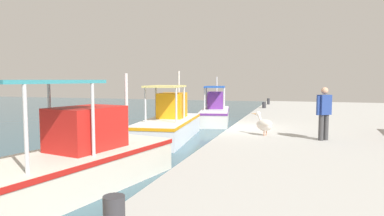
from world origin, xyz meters
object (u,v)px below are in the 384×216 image
at_px(fishing_boat_third, 169,124).
at_px(mooring_bollard_third, 264,105).
at_px(mooring_bollard_second, 114,216).
at_px(fishing_boat_second, 66,164).
at_px(fisherman_standing, 324,111).
at_px(pelican, 264,124).
at_px(mooring_bollard_fourth, 268,101).
at_px(fishing_boat_fourth, 215,112).

bearing_deg(fishing_boat_third, mooring_bollard_third, -21.27).
bearing_deg(fishing_boat_third, mooring_bollard_second, -162.36).
distance_m(fishing_boat_second, fisherman_standing, 7.78).
xyz_separation_m(pelican, mooring_bollard_third, (11.60, 1.06, -0.19)).
height_order(fishing_boat_second, mooring_bollard_fourth, fishing_boat_second).
xyz_separation_m(fishing_boat_fourth, mooring_bollard_fourth, (6.23, -2.80, 0.37)).
height_order(fishing_boat_second, fishing_boat_fourth, fishing_boat_fourth).
bearing_deg(mooring_bollard_second, mooring_bollard_fourth, 0.00).
relative_size(fishing_boat_fourth, mooring_bollard_second, 10.88).
relative_size(fishing_boat_second, mooring_bollard_third, 16.39).
xyz_separation_m(mooring_bollard_third, mooring_bollard_fourth, (3.63, 0.00, 0.03)).
height_order(fishing_boat_fourth, pelican, fishing_boat_fourth).
xyz_separation_m(fishing_boat_second, mooring_bollard_third, (16.67, -3.17, 0.30)).
relative_size(fishing_boat_third, fishing_boat_fourth, 1.07).
bearing_deg(fishing_boat_fourth, fishing_boat_third, 173.89).
bearing_deg(fishing_boat_fourth, mooring_bollard_fourth, -24.22).
relative_size(fishing_boat_fourth, pelican, 6.13).
height_order(pelican, mooring_bollard_third, pelican).
height_order(fisherman_standing, mooring_bollard_third, fisherman_standing).
bearing_deg(fishing_boat_second, mooring_bollard_third, -10.78).
relative_size(fishing_boat_second, pelican, 7.49).
bearing_deg(pelican, fishing_boat_fourth, 23.21).
relative_size(fishing_boat_second, mooring_bollard_second, 13.29).
distance_m(fishing_boat_second, fishing_boat_fourth, 14.08).
height_order(pelican, mooring_bollard_fourth, pelican).
relative_size(fishing_boat_fourth, mooring_bollard_fourth, 11.70).
xyz_separation_m(fishing_boat_third, mooring_bollard_third, (8.94, -3.48, 0.30)).
relative_size(fishing_boat_third, mooring_bollard_second, 11.61).
bearing_deg(fishing_boat_fourth, fisherman_standing, -148.52).
relative_size(fishing_boat_fourth, fisherman_standing, 3.26).
height_order(fishing_boat_second, fisherman_standing, fishing_boat_second).
bearing_deg(fishing_boat_third, pelican, -120.43).
relative_size(fishing_boat_fourth, mooring_bollard_third, 13.42).
bearing_deg(fishing_boat_second, mooring_bollard_second, -135.31).
xyz_separation_m(fisherman_standing, mooring_bollard_fourth, (15.62, 2.95, -0.69)).
bearing_deg(fishing_boat_second, fishing_boat_third, 2.27).
bearing_deg(mooring_bollard_fourth, mooring_bollard_second, -180.00).
height_order(mooring_bollard_second, mooring_bollard_third, mooring_bollard_second).
height_order(pelican, fisherman_standing, fisherman_standing).
relative_size(fisherman_standing, mooring_bollard_fourth, 3.59).
bearing_deg(fisherman_standing, fishing_boat_second, 127.47).
distance_m(fishing_boat_third, mooring_bollard_fourth, 13.05).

